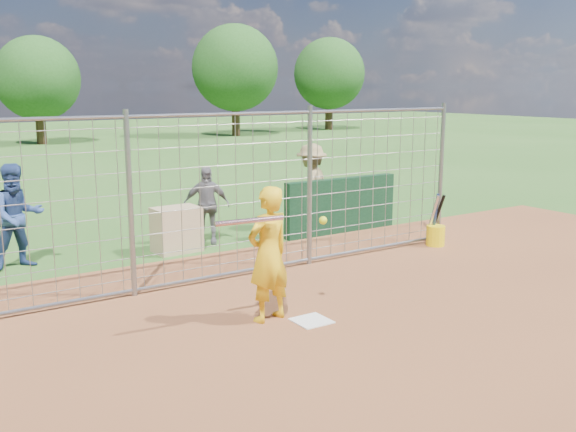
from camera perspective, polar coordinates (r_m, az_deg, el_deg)
ground at (r=8.30m, az=1.30°, el=-8.96°), size 100.00×100.00×0.00m
infield_dirt at (r=6.27m, az=17.65°, el=-16.54°), size 18.00×18.00×0.00m
home_plate at (r=8.14m, az=2.10°, el=-9.30°), size 0.43×0.43×0.02m
dugout_wall at (r=12.91m, az=4.75°, el=0.95°), size 2.60×0.20×1.10m
batter at (r=7.94m, az=-1.75°, el=-3.43°), size 0.69×0.52×1.71m
bystander_a at (r=11.15m, az=-22.89°, el=-0.02°), size 0.89×0.72×1.70m
bystander_b at (r=12.02m, az=-7.28°, el=0.98°), size 0.92×0.71×1.46m
bystander_c at (r=13.17m, az=2.09°, el=2.64°), size 1.31×1.17×1.76m
equipment_bin at (r=11.55m, az=-9.88°, el=-1.19°), size 0.82×0.58×0.80m
equipment_in_play at (r=7.64m, az=-1.75°, el=-0.41°), size 1.55×0.16×0.20m
bucket_with_bats at (r=12.14m, az=12.97°, el=-1.45°), size 0.34×0.39×0.98m
backstop_fence at (r=9.63m, az=-5.40°, el=1.63°), size 9.08×0.08×2.60m
tree_line at (r=35.36m, az=-21.29°, el=12.01°), size 44.66×6.72×6.48m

